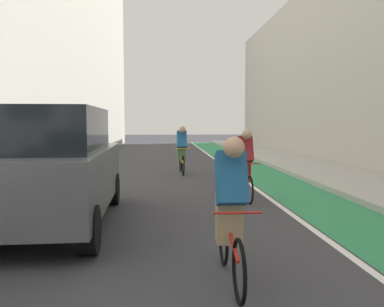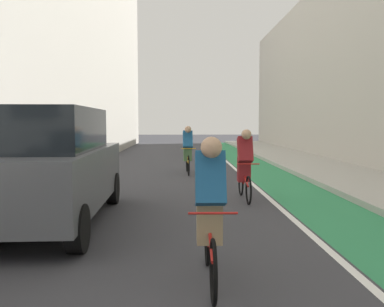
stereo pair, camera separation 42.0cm
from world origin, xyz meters
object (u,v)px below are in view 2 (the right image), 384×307
(parked_suv_gray, at_px, (49,165))
(cyclist_mid, at_px, (210,209))
(cyclist_far, at_px, (188,150))
(cyclist_trailing, at_px, (245,163))

(parked_suv_gray, bearing_deg, cyclist_mid, -44.71)
(parked_suv_gray, height_order, cyclist_far, parked_suv_gray)
(cyclist_trailing, bearing_deg, parked_suv_gray, -150.90)
(cyclist_mid, bearing_deg, cyclist_far, 90.59)
(parked_suv_gray, bearing_deg, cyclist_trailing, 29.10)
(cyclist_trailing, bearing_deg, cyclist_far, 104.72)
(parked_suv_gray, distance_m, cyclist_mid, 3.61)
(parked_suv_gray, distance_m, cyclist_trailing, 4.20)
(parked_suv_gray, distance_m, cyclist_far, 7.06)
(cyclist_far, bearing_deg, cyclist_mid, -89.41)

